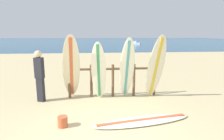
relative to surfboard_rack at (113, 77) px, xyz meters
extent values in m
plane|color=#CCB784|center=(-0.49, -2.54, -0.70)|extent=(120.00, 120.00, 0.00)
cube|color=navy|center=(-0.49, 55.46, -0.69)|extent=(120.00, 80.00, 0.01)
cylinder|color=brown|center=(-1.50, 0.00, -0.13)|extent=(0.09, 0.09, 1.14)
cylinder|color=brown|center=(-0.75, 0.00, -0.13)|extent=(0.09, 0.09, 1.14)
cylinder|color=brown|center=(0.00, 0.00, -0.13)|extent=(0.09, 0.09, 1.14)
cylinder|color=brown|center=(0.75, 0.00, -0.13)|extent=(0.09, 0.09, 1.14)
cylinder|color=brown|center=(1.50, 0.00, -0.13)|extent=(0.09, 0.09, 1.14)
cylinder|color=brown|center=(0.00, 0.00, 0.30)|extent=(3.10, 0.08, 0.08)
ellipsoid|color=beige|center=(-1.38, -0.25, 0.40)|extent=(0.70, 1.12, 2.19)
cube|color=#CC5933|center=(-1.38, -0.25, 0.40)|extent=(0.24, 0.99, 2.02)
ellipsoid|color=white|center=(-0.50, -0.35, 0.29)|extent=(0.55, 0.69, 1.97)
cube|color=#388C59|center=(-0.50, -0.35, 0.29)|extent=(0.15, 0.61, 1.81)
ellipsoid|color=white|center=(0.43, -0.34, 0.35)|extent=(0.50, 0.93, 2.10)
cube|color=teal|center=(0.43, -0.34, 0.35)|extent=(0.10, 0.86, 1.93)
ellipsoid|color=silver|center=(1.38, -0.42, 0.39)|extent=(0.68, 0.88, 2.18)
cube|color=gold|center=(1.38, -0.42, 0.39)|extent=(0.21, 0.76, 2.01)
ellipsoid|color=silver|center=(0.55, -2.04, -0.66)|extent=(2.61, 0.96, 0.07)
cube|color=#CC5933|center=(0.55, -2.04, -0.66)|extent=(2.34, 0.48, 0.08)
cube|color=#26262D|center=(-2.39, -0.26, -0.31)|extent=(0.26, 0.21, 0.79)
cube|color=#26262D|center=(-2.39, -0.26, 0.42)|extent=(0.31, 0.25, 0.66)
sphere|color=beige|center=(-2.39, -0.26, 0.86)|extent=(0.23, 0.23, 0.23)
cube|color=silver|center=(7.88, 32.08, -0.52)|extent=(2.64, 1.97, 0.35)
cube|color=silver|center=(7.88, 32.08, -0.16)|extent=(1.10, 1.05, 0.36)
cylinder|color=#CC5933|center=(-1.42, -2.08, -0.57)|extent=(0.23, 0.23, 0.26)
camera|label=1|loc=(-0.65, -6.29, 1.48)|focal=29.85mm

